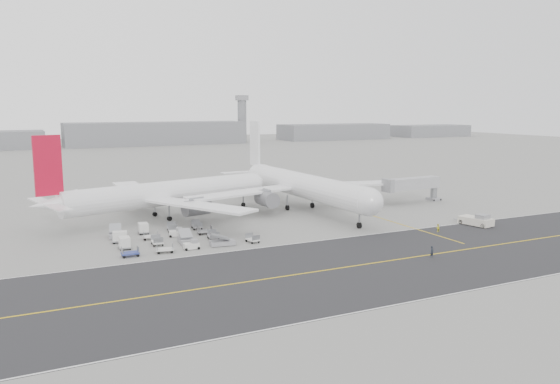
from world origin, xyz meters
name	(u,v)px	position (x,y,z in m)	size (l,w,h in m)	color
ground	(272,243)	(0.00, 0.00, 0.00)	(700.00, 700.00, 0.00)	gray
taxiway	(353,266)	(5.02, -17.98, 0.01)	(220.00, 59.00, 0.03)	#2A2A2D
horizon_buildings	(141,145)	(30.00, 260.00, 0.00)	(520.00, 28.00, 28.00)	gray
control_tower	(242,118)	(100.00, 265.00, 16.25)	(7.00, 7.00, 31.25)	gray
airliner_a	(162,194)	(-11.96, 29.26, 5.33)	(52.42, 51.28, 18.49)	white
airliner_b	(301,185)	(19.39, 25.90, 5.70)	(56.70, 57.41, 19.79)	white
pushback_tug	(477,221)	(43.07, -4.80, 1.00)	(4.35, 8.66, 2.44)	beige
jet_bridge	(413,185)	(48.22, 21.55, 4.50)	(17.18, 4.20, 6.45)	gray
gse_cluster	(167,241)	(-16.09, 9.31, 0.00)	(23.29, 22.44, 2.11)	gray
stray_dolly	(253,242)	(-2.84, 1.85, 0.00)	(1.55, 2.51, 1.55)	silver
ground_crew_a	(432,252)	(18.92, -19.38, 0.93)	(0.68, 0.45, 1.86)	black
ground_crew_b	(438,228)	(32.07, -5.87, 0.78)	(0.76, 0.59, 1.56)	yellow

